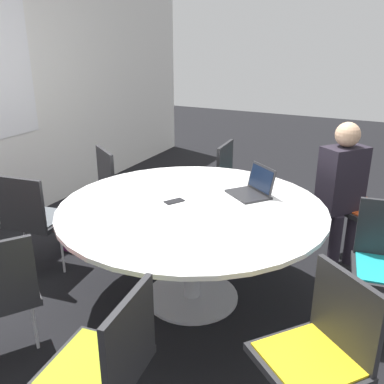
# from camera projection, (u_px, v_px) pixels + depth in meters

# --- Properties ---
(ground_plane) EXTENTS (16.00, 16.00, 0.00)m
(ground_plane) POSITION_uv_depth(u_px,v_px,m) (192.00, 297.00, 3.25)
(ground_plane) COLOR black
(conference_table) EXTENTS (1.87, 1.87, 0.75)m
(conference_table) POSITION_uv_depth(u_px,v_px,m) (192.00, 219.00, 3.02)
(conference_table) COLOR #B7B7BC
(conference_table) RESTS_ON ground_plane
(chair_0) EXTENTS (0.61, 0.60, 0.87)m
(chair_0) POSITION_uv_depth(u_px,v_px,m) (354.00, 197.00, 3.76)
(chair_0) COLOR #262628
(chair_0) RESTS_ON ground_plane
(chair_1) EXTENTS (0.46, 0.45, 0.87)m
(chair_1) POSITION_uv_depth(u_px,v_px,m) (237.00, 179.00, 4.22)
(chair_1) COLOR #262628
(chair_1) RESTS_ON ground_plane
(chair_2) EXTENTS (0.60, 0.60, 0.87)m
(chair_2) POSITION_uv_depth(u_px,v_px,m) (119.00, 183.00, 4.11)
(chair_2) COLOR #262628
(chair_2) RESTS_ON ground_plane
(chair_3) EXTENTS (0.47, 0.49, 0.87)m
(chair_3) POSITION_uv_depth(u_px,v_px,m) (34.00, 214.00, 3.40)
(chair_3) COLOR #262628
(chair_3) RESTS_ON ground_plane
(chair_5) EXTENTS (0.48, 0.47, 0.87)m
(chair_5) POSITION_uv_depth(u_px,v_px,m) (106.00, 359.00, 1.89)
(chair_5) COLOR #262628
(chair_5) RESTS_ON ground_plane
(chair_6) EXTENTS (0.60, 0.61, 0.87)m
(chair_6) POSITION_uv_depth(u_px,v_px,m) (320.00, 346.00, 1.97)
(chair_6) COLOR #262628
(chair_6) RESTS_ON ground_plane
(person_0) EXTENTS (0.42, 0.40, 1.22)m
(person_0) POSITION_uv_depth(u_px,v_px,m) (343.00, 183.00, 3.53)
(person_0) COLOR #231E28
(person_0) RESTS_ON ground_plane
(laptop) EXTENTS (0.39, 0.39, 0.21)m
(laptop) POSITION_uv_depth(u_px,v_px,m) (253.00, 188.00, 3.17)
(laptop) COLOR #232326
(laptop) RESTS_ON conference_table
(cell_phone) EXTENTS (0.16, 0.13, 0.01)m
(cell_phone) POSITION_uv_depth(u_px,v_px,m) (174.00, 201.00, 3.05)
(cell_phone) COLOR black
(cell_phone) RESTS_ON conference_table
(handbag) EXTENTS (0.36, 0.16, 0.28)m
(handbag) POSITION_uv_depth(u_px,v_px,m) (81.00, 231.00, 4.02)
(handbag) COLOR #661E56
(handbag) RESTS_ON ground_plane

